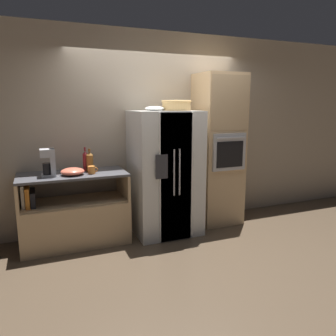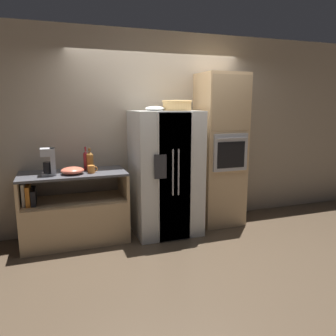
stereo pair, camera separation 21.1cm
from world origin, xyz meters
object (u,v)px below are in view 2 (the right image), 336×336
at_px(coffee_maker, 50,161).
at_px(refrigerator, 166,173).
at_px(fruit_bowl, 155,108).
at_px(bottle_short, 86,160).
at_px(bottle_tall, 90,161).
at_px(wicker_basket, 177,105).
at_px(mug, 92,169).
at_px(wall_oven, 220,150).
at_px(mixing_bowl, 72,171).

bearing_deg(coffee_maker, refrigerator, -0.48).
distance_m(refrigerator, fruit_bowl, 0.89).
height_order(refrigerator, bottle_short, refrigerator).
distance_m(bottle_tall, coffee_maker, 0.50).
distance_m(wicker_basket, bottle_short, 1.43).
xyz_separation_m(wicker_basket, mug, (-1.18, -0.05, -0.80)).
bearing_deg(wall_oven, wicker_basket, -173.77).
relative_size(wicker_basket, mug, 3.22).
relative_size(wicker_basket, bottle_tall, 1.35).
height_order(wall_oven, bottle_tall, wall_oven).
xyz_separation_m(bottle_short, mixing_bowl, (-0.19, -0.20, -0.09)).
relative_size(bottle_tall, mug, 2.39).
relative_size(bottle_tall, mixing_bowl, 1.05).
relative_size(bottle_short, mixing_bowl, 1.10).
distance_m(wall_oven, wicker_basket, 0.98).
relative_size(wall_oven, wicker_basket, 5.48).
height_order(wicker_basket, mixing_bowl, wicker_basket).
xyz_separation_m(wicker_basket, fruit_bowl, (-0.30, 0.04, -0.05)).
bearing_deg(bottle_tall, refrigerator, -5.43).
xyz_separation_m(refrigerator, mixing_bowl, (-1.24, -0.02, 0.12)).
relative_size(wicker_basket, bottle_short, 1.30).
relative_size(wall_oven, mug, 17.64).
xyz_separation_m(fruit_bowl, mixing_bowl, (-1.11, -0.07, -0.76)).
xyz_separation_m(wicker_basket, bottle_short, (-1.22, 0.16, -0.72)).
bearing_deg(coffee_maker, bottle_short, 20.06).
bearing_deg(wicker_basket, wall_oven, 6.23).
bearing_deg(mug, wicker_basket, 2.48).
height_order(mug, mixing_bowl, mug).
relative_size(refrigerator, mug, 13.49).
height_order(refrigerator, bottle_tall, refrigerator).
relative_size(mixing_bowl, coffee_maker, 0.86).
relative_size(wall_oven, fruit_bowl, 8.38).
distance_m(fruit_bowl, bottle_short, 1.15).
xyz_separation_m(mug, coffee_maker, (-0.49, 0.05, 0.13)).
xyz_separation_m(wall_oven, bottle_short, (-1.94, 0.09, -0.05)).
distance_m(mixing_bowl, coffee_maker, 0.30).
bearing_deg(wall_oven, mixing_bowl, -176.97).
xyz_separation_m(wall_oven, mixing_bowl, (-2.12, -0.11, -0.14)).
distance_m(refrigerator, bottle_short, 1.09).
xyz_separation_m(wall_oven, bottle_tall, (-1.89, 0.01, -0.05)).
xyz_separation_m(bottle_short, mug, (0.05, -0.22, -0.08)).
bearing_deg(bottle_short, wicker_basket, -7.67).
height_order(mug, coffee_maker, coffee_maker).
bearing_deg(refrigerator, coffee_maker, 179.52).
distance_m(wicker_basket, mixing_bowl, 1.62).
bearing_deg(bottle_short, fruit_bowl, -7.86).
xyz_separation_m(wicker_basket, coffee_maker, (-1.67, 0.00, -0.67)).
xyz_separation_m(refrigerator, bottle_short, (-1.05, 0.18, 0.21)).
height_order(wall_oven, wicker_basket, wall_oven).
distance_m(refrigerator, bottle_tall, 1.03).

